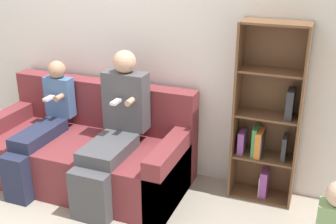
# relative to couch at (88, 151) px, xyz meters

# --- Properties ---
(ground_plane) EXTENTS (14.00, 14.00, 0.00)m
(ground_plane) POSITION_rel_couch_xyz_m (0.07, -0.56, -0.29)
(ground_plane) COLOR #9E9384
(back_wall) EXTENTS (10.00, 0.06, 2.55)m
(back_wall) POSITION_rel_couch_xyz_m (0.07, 0.48, 0.98)
(back_wall) COLOR silver
(back_wall) RESTS_ON ground_plane
(couch) EXTENTS (1.87, 0.91, 0.88)m
(couch) POSITION_rel_couch_xyz_m (0.00, 0.00, 0.00)
(couch) COLOR maroon
(couch) RESTS_ON ground_plane
(adult_seated) EXTENTS (0.39, 0.84, 1.25)m
(adult_seated) POSITION_rel_couch_xyz_m (0.35, -0.11, 0.34)
(adult_seated) COLOR #47474C
(adult_seated) RESTS_ON ground_plane
(child_seated) EXTENTS (0.27, 0.85, 1.08)m
(child_seated) POSITION_rel_couch_xyz_m (-0.37, -0.16, 0.25)
(child_seated) COLOR #232842
(child_seated) RESTS_ON ground_plane
(bookshelf) EXTENTS (0.54, 0.27, 1.54)m
(bookshelf) POSITION_rel_couch_xyz_m (1.56, 0.34, 0.41)
(bookshelf) COLOR brown
(bookshelf) RESTS_ON ground_plane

